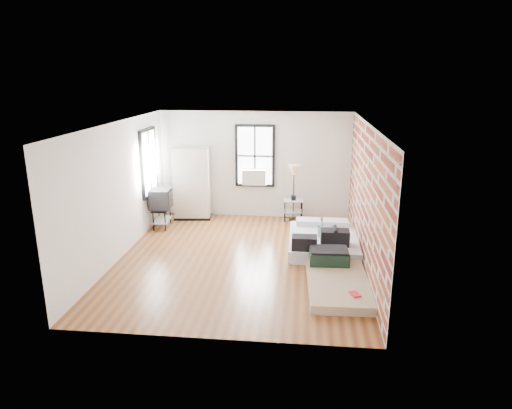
# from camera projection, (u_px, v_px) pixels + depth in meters

# --- Properties ---
(ground) EXTENTS (6.00, 6.00, 0.00)m
(ground) POSITION_uv_depth(u_px,v_px,m) (240.00, 259.00, 9.53)
(ground) COLOR brown
(ground) RESTS_ON ground
(room_shell) EXTENTS (5.02, 6.02, 2.80)m
(room_shell) POSITION_uv_depth(u_px,v_px,m) (253.00, 174.00, 9.37)
(room_shell) COLOR silver
(room_shell) RESTS_ON ground
(mattress_main) EXTENTS (1.51, 2.03, 0.65)m
(mattress_main) POSITION_uv_depth(u_px,v_px,m) (323.00, 240.00, 10.06)
(mattress_main) COLOR white
(mattress_main) RESTS_ON ground
(mattress_bare) EXTENTS (1.16, 2.09, 0.44)m
(mattress_bare) POSITION_uv_depth(u_px,v_px,m) (336.00, 276.00, 8.39)
(mattress_bare) COLOR tan
(mattress_bare) RESTS_ON ground
(wardrobe) EXTENTS (1.01, 0.65, 1.89)m
(wardrobe) POSITION_uv_depth(u_px,v_px,m) (192.00, 184.00, 11.96)
(wardrobe) COLOR black
(wardrobe) RESTS_ON ground
(side_table) EXTENTS (0.52, 0.43, 0.66)m
(side_table) POSITION_uv_depth(u_px,v_px,m) (293.00, 204.00, 11.90)
(side_table) COLOR black
(side_table) RESTS_ON ground
(floor_lamp) EXTENTS (0.32, 0.32, 1.49)m
(floor_lamp) POSITION_uv_depth(u_px,v_px,m) (294.00, 174.00, 11.60)
(floor_lamp) COLOR black
(floor_lamp) RESTS_ON ground
(tv_stand) EXTENTS (0.53, 0.73, 0.99)m
(tv_stand) POSITION_uv_depth(u_px,v_px,m) (161.00, 200.00, 11.28)
(tv_stand) COLOR black
(tv_stand) RESTS_ON ground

